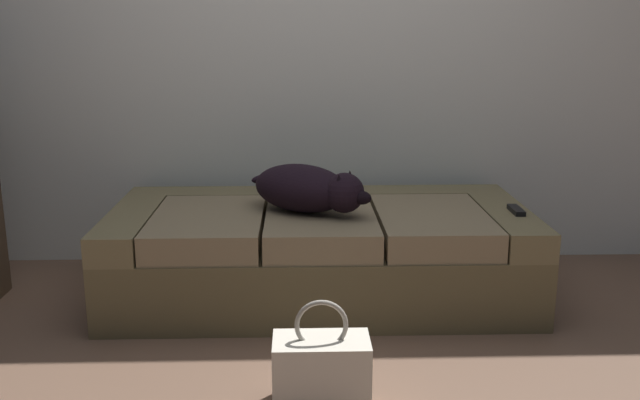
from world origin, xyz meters
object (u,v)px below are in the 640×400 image
object	(u,v)px
couch	(320,252)
dog_dark	(308,189)
tv_remote	(516,210)
handbag	(321,371)

from	to	relation	value
couch	dog_dark	world-z (taller)	dog_dark
dog_dark	couch	bearing A→B (deg)	55.42
dog_dark	tv_remote	distance (m)	0.94
dog_dark	handbag	world-z (taller)	dog_dark
tv_remote	handbag	world-z (taller)	tv_remote
couch	handbag	world-z (taller)	couch
couch	tv_remote	bearing A→B (deg)	-7.12
tv_remote	handbag	bearing A→B (deg)	-134.40
handbag	couch	bearing A→B (deg)	88.57
couch	handbag	bearing A→B (deg)	-91.43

